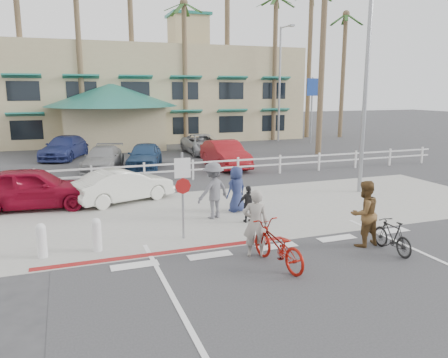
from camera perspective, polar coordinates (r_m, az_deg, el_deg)
name	(u,v)px	position (r m, az deg, el deg)	size (l,w,h in m)	color
ground	(287,254)	(12.12, 8.20, -9.68)	(140.00, 140.00, 0.00)	#333335
bike_path	(328,284)	(10.54, 13.47, -13.21)	(12.00, 16.00, 0.01)	#333335
sidewalk_plaza	(228,211)	(16.01, 0.56, -4.25)	(22.00, 7.00, 0.01)	gray
cross_street	(197,189)	(19.69, -3.56, -1.27)	(40.00, 5.00, 0.01)	#333335
parking_lot	(155,158)	(28.77, -8.99, 2.69)	(50.00, 16.00, 0.01)	#333335
curb_red	(168,252)	(12.18, -7.30, -9.50)	(7.00, 0.25, 0.02)	maroon
rail_fence	(195,170)	(21.60, -3.82, 1.22)	(29.40, 0.16, 1.00)	silver
building	(147,76)	(41.60, -10.07, 13.15)	(28.00, 16.00, 11.30)	tan
sign_post	(183,191)	(12.84, -5.42, -1.62)	(0.50, 0.10, 2.90)	gray
bollard_0	(97,235)	(12.54, -16.29, -6.99)	(0.26, 0.26, 0.95)	silver
bollard_1	(42,241)	(12.55, -22.72, -7.43)	(0.26, 0.26, 0.95)	silver
streetlight_0	(366,87)	(19.50, 18.03, 11.40)	(0.60, 2.00, 9.00)	gray
streetlight_1	(280,85)	(38.13, 7.26, 12.04)	(0.60, 2.00, 9.50)	gray
info_sign	(312,109)	(37.40, 11.37, 8.93)	(1.20, 0.16, 5.60)	navy
palm_2	(20,39)	(36.18, -25.13, 16.27)	(4.00, 4.00, 16.00)	#1F441A
palm_3	(79,53)	(35.04, -18.37, 15.30)	(4.00, 4.00, 14.00)	#1F441A
palm_4	(132,49)	(36.45, -11.94, 16.24)	(4.00, 4.00, 15.00)	#1F441A
palm_5	(185,63)	(36.23, -5.15, 14.88)	(4.00, 4.00, 13.00)	#1F441A
palm_6	(227,40)	(38.56, 0.42, 17.70)	(4.00, 4.00, 17.00)	#1F441A
palm_7	(275,59)	(39.11, 6.65, 15.34)	(4.00, 4.00, 14.00)	#1F441A
palm_8	(310,55)	(41.94, 11.11, 15.63)	(4.00, 4.00, 15.00)	#1F441A
palm_9	(343,66)	(42.67, 15.33, 14.02)	(4.00, 4.00, 13.00)	#1F441A
palm_11	(323,49)	(30.80, 12.75, 16.19)	(4.00, 4.00, 14.00)	#1F441A
bike_red	(277,245)	(11.13, 6.98, -8.60)	(0.73, 2.08, 1.09)	maroon
rider_red	(255,223)	(11.58, 4.13, -5.79)	(0.67, 0.44, 1.84)	gray
bike_black	(392,236)	(12.83, 21.12, -6.98)	(0.43, 1.53, 0.92)	black
rider_black	(364,214)	(12.95, 17.83, -4.32)	(0.92, 0.72, 1.89)	brown
pedestrian_a	(213,191)	(14.98, -1.41, -1.52)	(1.27, 0.73, 1.96)	#5A5A61
pedestrian_child	(249,204)	(14.58, 3.25, -3.32)	(0.74, 0.31, 1.26)	black
pedestrian_b	(236,189)	(15.82, 1.64, -1.34)	(0.82, 0.53, 1.67)	navy
car_white_sedan	(124,186)	(17.72, -12.97, -0.84)	(1.38, 3.97, 1.31)	silver
car_red_compact	(32,188)	(17.75, -23.76, -1.08)	(1.86, 4.61, 1.57)	maroon
lot_car_1	(103,158)	(25.06, -15.53, 2.60)	(1.82, 4.47, 1.30)	gray
lot_car_2	(145,156)	(25.13, -10.34, 3.03)	(1.71, 4.25, 1.45)	navy
lot_car_3	(225,154)	(24.92, 0.15, 3.25)	(1.63, 4.66, 1.54)	maroon
lot_car_4	(65,147)	(30.11, -20.09, 3.90)	(2.02, 4.96, 1.44)	navy
lot_car_5	(203,144)	(30.39, -2.77, 4.55)	(2.22, 4.82, 1.34)	#9B9CA0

